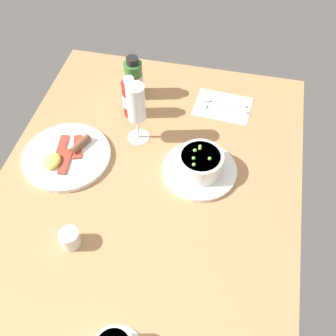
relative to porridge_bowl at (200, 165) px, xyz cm
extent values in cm
cube|color=#B27F51|center=(-8.52, 13.42, -4.69)|extent=(110.00, 84.00, 3.00)
cylinder|color=white|center=(0.00, 0.00, -2.59)|extent=(21.19, 21.19, 1.20)
cylinder|color=white|center=(0.00, 0.00, 0.88)|extent=(12.66, 12.66, 5.75)
cylinder|color=beige|center=(0.00, 0.00, 2.96)|extent=(10.89, 10.89, 1.60)
sphere|color=#78AF45|center=(3.24, 0.74, 3.86)|extent=(0.97, 0.97, 0.97)
sphere|color=#78AF45|center=(-3.50, 1.29, 3.86)|extent=(1.02, 1.02, 1.02)
sphere|color=#78AF45|center=(-1.31, 1.76, 3.86)|extent=(1.01, 1.01, 1.01)
sphere|color=#78AF45|center=(2.42, 0.70, 3.86)|extent=(0.95, 0.95, 0.95)
sphere|color=#78AF45|center=(1.48, 1.90, 3.86)|extent=(1.04, 1.04, 1.04)
sphere|color=#78AF45|center=(-0.53, -2.50, 3.86)|extent=(1.02, 1.02, 1.02)
cube|color=white|center=(28.00, -2.94, -3.04)|extent=(14.29, 18.64, 0.30)
cube|color=silver|center=(26.80, -3.94, -2.64)|extent=(2.20, 14.05, 0.50)
cube|color=silver|center=(26.80, 3.86, -2.64)|extent=(2.45, 3.75, 0.40)
cube|color=silver|center=(29.60, -3.94, -2.64)|extent=(1.93, 13.04, 0.50)
ellipsoid|color=silver|center=(29.60, 3.06, -2.59)|extent=(2.40, 4.00, 0.60)
cylinder|color=white|center=(-29.09, 27.39, -0.84)|extent=(5.02, 5.02, 4.70)
cone|color=white|center=(-27.05, 26.41, 0.95)|extent=(2.88, 2.61, 2.37)
cylinder|color=white|center=(9.15, 20.23, -2.99)|extent=(6.62, 6.62, 0.40)
cylinder|color=white|center=(9.15, 20.23, 1.16)|extent=(0.80, 0.80, 7.89)
cylinder|color=white|center=(9.15, 20.23, 10.88)|extent=(5.26, 5.26, 11.55)
cylinder|color=silver|center=(9.15, 20.23, 9.15)|extent=(4.32, 4.32, 6.93)
cylinder|color=#B21E19|center=(18.63, 25.09, 3.06)|extent=(4.81, 4.81, 12.49)
cylinder|color=silver|center=(18.63, 25.09, 2.81)|extent=(4.91, 4.91, 4.75)
cylinder|color=silver|center=(18.63, 25.09, 10.15)|extent=(3.13, 3.13, 1.70)
cylinder|color=#337233|center=(27.62, 26.47, 3.04)|extent=(5.89, 5.89, 12.46)
cylinder|color=silver|center=(27.62, 26.47, 2.79)|extent=(6.01, 6.01, 4.73)
cylinder|color=black|center=(27.62, 26.47, 10.34)|extent=(3.83, 3.83, 2.14)
cylinder|color=white|center=(-3.25, 38.56, -2.49)|extent=(25.49, 25.49, 1.40)
cube|color=#B13828|center=(0.07, 36.28, -1.49)|extent=(9.29, 5.15, 0.60)
cube|color=#AA3828|center=(-0.88, 40.78, -1.49)|extent=(9.26, 3.74, 0.60)
cube|color=#973828|center=(-5.96, 37.68, -1.49)|extent=(9.21, 3.39, 0.60)
cylinder|color=brown|center=(0.58, 35.38, -0.59)|extent=(7.31, 4.70, 2.20)
ellipsoid|color=#F2D859|center=(-7.07, 41.11, -0.79)|extent=(6.00, 4.80, 2.40)
camera|label=1|loc=(-71.48, -6.54, 88.77)|focal=43.82mm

